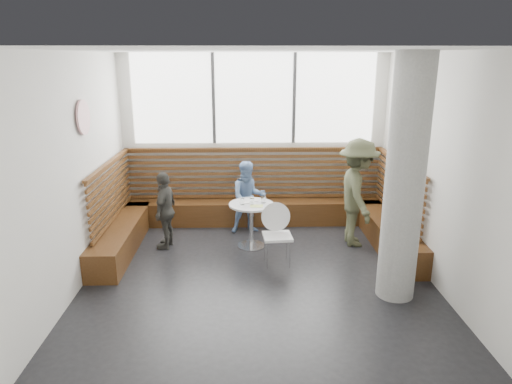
{
  "coord_description": "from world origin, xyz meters",
  "views": [
    {
      "loc": [
        -0.19,
        -6.14,
        3.12
      ],
      "look_at": [
        0.0,
        1.0,
        1.0
      ],
      "focal_mm": 32.0,
      "sensor_mm": 36.0,
      "label": 1
    }
  ],
  "objects_px": {
    "cafe_table": "(251,216)",
    "child_left": "(165,210)",
    "concrete_column": "(405,181)",
    "adult_man": "(357,193)",
    "child_back": "(248,197)",
    "cafe_chair": "(277,229)"
  },
  "relations": [
    {
      "from": "adult_man",
      "to": "child_left",
      "type": "relative_size",
      "value": 1.4
    },
    {
      "from": "concrete_column",
      "to": "cafe_table",
      "type": "xyz_separation_m",
      "value": [
        -1.93,
        1.69,
        -1.05
      ]
    },
    {
      "from": "cafe_table",
      "to": "child_back",
      "type": "height_order",
      "value": "child_back"
    },
    {
      "from": "adult_man",
      "to": "concrete_column",
      "type": "bearing_deg",
      "value": -175.63
    },
    {
      "from": "cafe_chair",
      "to": "child_left",
      "type": "bearing_deg",
      "value": 155.29
    },
    {
      "from": "child_back",
      "to": "cafe_table",
      "type": "bearing_deg",
      "value": -96.69
    },
    {
      "from": "cafe_chair",
      "to": "adult_man",
      "type": "height_order",
      "value": "adult_man"
    },
    {
      "from": "concrete_column",
      "to": "cafe_table",
      "type": "relative_size",
      "value": 4.14
    },
    {
      "from": "cafe_table",
      "to": "cafe_chair",
      "type": "distance_m",
      "value": 0.74
    },
    {
      "from": "cafe_table",
      "to": "child_left",
      "type": "distance_m",
      "value": 1.45
    },
    {
      "from": "adult_man",
      "to": "child_back",
      "type": "bearing_deg",
      "value": 71.74
    },
    {
      "from": "cafe_table",
      "to": "child_back",
      "type": "relative_size",
      "value": 0.58
    },
    {
      "from": "concrete_column",
      "to": "adult_man",
      "type": "relative_size",
      "value": 1.74
    },
    {
      "from": "child_back",
      "to": "concrete_column",
      "type": "bearing_deg",
      "value": -60.76
    },
    {
      "from": "cafe_table",
      "to": "child_left",
      "type": "bearing_deg",
      "value": 178.27
    },
    {
      "from": "concrete_column",
      "to": "cafe_table",
      "type": "distance_m",
      "value": 2.77
    },
    {
      "from": "cafe_table",
      "to": "cafe_chair",
      "type": "relative_size",
      "value": 0.81
    },
    {
      "from": "child_left",
      "to": "adult_man",
      "type": "bearing_deg",
      "value": 101.51
    },
    {
      "from": "adult_man",
      "to": "cafe_table",
      "type": "bearing_deg",
      "value": 92.85
    },
    {
      "from": "concrete_column",
      "to": "cafe_chair",
      "type": "xyz_separation_m",
      "value": [
        -1.54,
        1.06,
        -1.04
      ]
    },
    {
      "from": "cafe_table",
      "to": "concrete_column",
      "type": "bearing_deg",
      "value": -41.22
    },
    {
      "from": "concrete_column",
      "to": "adult_man",
      "type": "xyz_separation_m",
      "value": [
        -0.13,
        1.77,
        -0.68
      ]
    }
  ]
}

